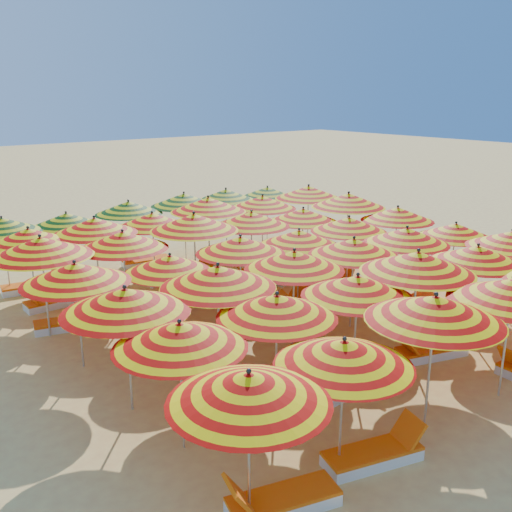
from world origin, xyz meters
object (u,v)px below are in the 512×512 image
at_px(umbrella_13, 218,277).
at_px(lounger_14, 286,275).
at_px(umbrella_19, 170,264).
at_px(lounger_4, 253,408).
at_px(umbrella_15, 354,247).
at_px(umbrella_11, 512,239).
at_px(umbrella_40, 226,195).
at_px(umbrella_3, 512,291).
at_px(umbrella_8, 357,286).
at_px(umbrella_23, 398,214).
at_px(umbrella_20, 240,245).
at_px(umbrella_1, 344,353).
at_px(lounger_17, 195,270).
at_px(lounger_10, 332,289).
at_px(lounger_19, 145,261).
at_px(umbrella_38, 129,208).
at_px(lounger_12, 183,300).
at_px(lounger_11, 70,323).
at_px(umbrella_2, 435,309).
at_px(lounger_13, 262,279).
at_px(umbrella_25, 123,240).
at_px(umbrella_21, 299,238).
at_px(umbrella_41, 267,192).
at_px(lounger_5, 343,386).
at_px(lounger_0, 281,501).
at_px(umbrella_6, 180,335).
at_px(lounger_18, 32,286).
at_px(umbrella_33, 208,205).
at_px(lounger_8, 258,313).
at_px(umbrella_22, 349,224).
at_px(umbrella_17, 455,231).
at_px(lounger_16, 168,276).
at_px(umbrella_32, 152,220).
at_px(lounger_7, 414,302).
at_px(umbrella_24, 41,247).
at_px(umbrella_36, 2,225).
at_px(umbrella_14, 294,260).
at_px(umbrella_0, 249,388).
at_px(lounger_6, 429,351).
at_px(umbrella_18, 75,273).
at_px(umbrella_35, 308,192).
at_px(umbrella_10, 477,255).
at_px(umbrella_9, 418,262).

relative_size(umbrella_13, lounger_14, 1.44).
relative_size(umbrella_19, lounger_4, 1.53).
relative_size(umbrella_15, umbrella_19, 0.97).
relative_size(umbrella_11, umbrella_40, 0.82).
distance_m(umbrella_3, umbrella_8, 2.97).
relative_size(umbrella_8, umbrella_23, 1.04).
xyz_separation_m(umbrella_13, lounger_14, (5.58, 4.26, -2.15)).
relative_size(umbrella_3, umbrella_20, 1.08).
height_order(umbrella_1, lounger_17, umbrella_1).
distance_m(lounger_10, lounger_19, 7.04).
relative_size(umbrella_38, lounger_12, 1.38).
bearing_deg(lounger_11, umbrella_2, -53.26).
distance_m(umbrella_19, lounger_13, 5.54).
bearing_deg(umbrella_25, lounger_11, 166.18).
bearing_deg(umbrella_21, umbrella_11, -44.56).
height_order(umbrella_41, lounger_5, umbrella_41).
bearing_deg(lounger_0, umbrella_6, -66.40).
relative_size(lounger_10, lounger_18, 1.00).
relative_size(umbrella_38, lounger_11, 1.39).
bearing_deg(lounger_10, umbrella_40, 76.53).
distance_m(umbrella_3, umbrella_19, 7.50).
xyz_separation_m(umbrella_33, lounger_8, (-1.26, -4.33, -2.23)).
bearing_deg(umbrella_22, umbrella_38, 122.83).
bearing_deg(umbrella_17, umbrella_20, 160.83).
bearing_deg(lounger_16, umbrella_32, 2.72).
bearing_deg(lounger_7, umbrella_24, -34.12).
relative_size(umbrella_3, umbrella_40, 1.04).
height_order(umbrella_25, umbrella_33, umbrella_33).
distance_m(umbrella_6, umbrella_13, 2.65).
bearing_deg(umbrella_36, lounger_11, -83.01).
bearing_deg(umbrella_20, umbrella_14, -86.41).
distance_m(umbrella_0, umbrella_32, 11.11).
bearing_deg(lounger_6, lounger_7, -119.39).
height_order(umbrella_0, lounger_0, umbrella_0).
bearing_deg(umbrella_33, umbrella_11, -62.92).
bearing_deg(umbrella_3, lounger_17, 93.22).
bearing_deg(umbrella_6, lounger_13, 43.19).
height_order(umbrella_2, umbrella_24, umbrella_24).
distance_m(umbrella_18, umbrella_35, 11.31).
distance_m(umbrella_3, lounger_10, 7.04).
xyz_separation_m(umbrella_10, umbrella_15, (-1.89, 2.33, 0.01)).
distance_m(umbrella_40, lounger_14, 4.76).
bearing_deg(umbrella_0, lounger_17, 61.95).
distance_m(umbrella_14, umbrella_24, 6.22).
bearing_deg(umbrella_8, umbrella_25, 110.16).
distance_m(lounger_12, lounger_19, 4.42).
distance_m(umbrella_3, umbrella_17, 5.98).
bearing_deg(umbrella_35, umbrella_8, -127.16).
bearing_deg(umbrella_10, lounger_5, -179.94).
bearing_deg(umbrella_6, umbrella_9, -2.72).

